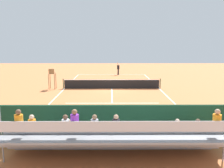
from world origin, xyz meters
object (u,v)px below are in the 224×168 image
at_px(tennis_racket, 113,75).
at_px(tennis_ball_far, 134,76).
at_px(bleacher_stand, 113,138).
at_px(courtside_bench, 178,129).
at_px(umpire_chair, 52,77).
at_px(tennis_net, 112,84).
at_px(tennis_ball_near, 125,76).
at_px(equipment_bag, 138,137).
at_px(tennis_player, 118,68).

xyz_separation_m(tennis_racket, tennis_ball_far, (-3.01, 1.20, 0.02)).
height_order(bleacher_stand, tennis_ball_far, bleacher_stand).
xyz_separation_m(courtside_bench, tennis_racket, (3.01, -23.55, -0.54)).
distance_m(umpire_chair, tennis_racket, 12.38).
bearing_deg(tennis_net, tennis_ball_near, -102.26).
bearing_deg(courtside_bench, tennis_racket, -82.71).
xyz_separation_m(equipment_bag, tennis_player, (0.24, -23.98, 0.84)).
relative_size(umpire_chair, courtside_bench, 1.19).
relative_size(courtside_bench, tennis_player, 0.93).
distance_m(umpire_chair, tennis_ball_near, 12.33).
height_order(tennis_ball_near, tennis_ball_far, same).
bearing_deg(umpire_chair, tennis_ball_far, -135.39).
relative_size(bleacher_stand, courtside_bench, 5.03).
bearing_deg(courtside_bench, tennis_player, -84.67).
bearing_deg(tennis_ball_far, courtside_bench, 90.02).
distance_m(tennis_racket, tennis_ball_near, 2.18).
bearing_deg(equipment_bag, tennis_ball_far, -95.02).
bearing_deg(tennis_ball_near, tennis_net, 77.74).
height_order(umpire_chair, tennis_racket, umpire_chair).
bearing_deg(tennis_player, umpire_chair, 56.29).
relative_size(tennis_net, tennis_ball_far, 156.06).
relative_size(tennis_player, tennis_ball_far, 29.18).
bearing_deg(tennis_ball_near, bleacher_stand, 85.33).
distance_m(tennis_net, courtside_bench, 13.66).
bearing_deg(bleacher_stand, umpire_chair, -67.86).
relative_size(bleacher_stand, equipment_bag, 10.07).
xyz_separation_m(tennis_ball_near, tennis_ball_far, (-1.28, -0.13, 0.00)).
bearing_deg(tennis_player, equipment_bag, 90.58).
relative_size(tennis_player, tennis_ball_near, 29.18).
distance_m(tennis_net, umpire_chair, 6.26).
relative_size(courtside_bench, tennis_ball_near, 27.27).
bearing_deg(courtside_bench, umpire_chair, -54.13).
distance_m(tennis_ball_near, tennis_ball_far, 1.29).
xyz_separation_m(bleacher_stand, equipment_bag, (-1.29, -1.97, -0.79)).
height_order(bleacher_stand, tennis_ball_near, bleacher_stand).
bearing_deg(bleacher_stand, tennis_net, -90.15).
bearing_deg(equipment_bag, tennis_ball_near, -91.77).
height_order(courtside_bench, tennis_player, tennis_player).
bearing_deg(tennis_ball_near, equipment_bag, 88.23).
xyz_separation_m(tennis_net, tennis_ball_near, (-1.95, -8.95, -0.47)).
xyz_separation_m(tennis_net, equipment_bag, (-1.25, 13.40, -0.32)).
bearing_deg(tennis_ball_far, umpire_chair, 44.61).
distance_m(bleacher_stand, equipment_bag, 2.48).
xyz_separation_m(tennis_net, tennis_player, (-1.01, -10.58, 0.51)).
relative_size(tennis_racket, tennis_ball_far, 8.53).
distance_m(tennis_net, tennis_player, 10.64).
bearing_deg(tennis_net, equipment_bag, 95.34).
height_order(tennis_net, tennis_ball_near, tennis_net).
relative_size(tennis_net, equipment_bag, 11.44).
height_order(bleacher_stand, tennis_racket, bleacher_stand).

